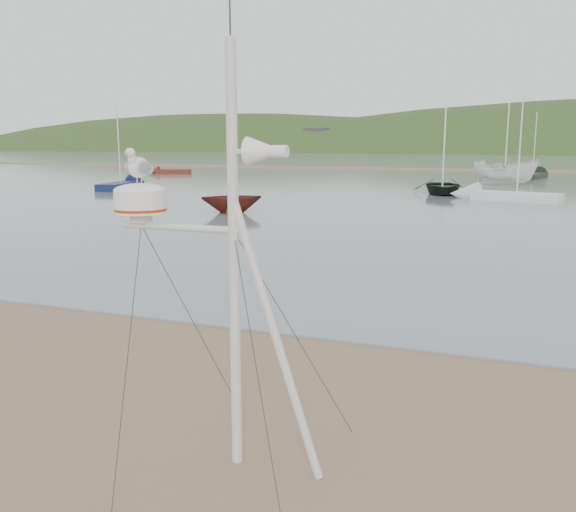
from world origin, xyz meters
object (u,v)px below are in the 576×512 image
(mast_rig, at_px, (228,348))
(boat_dark, at_px, (444,157))
(dinghy_red_far, at_px, (165,171))
(boat_white, at_px, (506,152))
(sailboat_white_near, at_px, (488,195))
(boat_red, at_px, (231,182))
(sailboat_blue_near, at_px, (130,184))
(sailboat_dark_mid, at_px, (537,175))

(mast_rig, bearing_deg, boat_dark, 93.48)
(boat_dark, xyz_separation_m, dinghy_red_far, (-30.63, 15.41, -2.12))
(boat_white, bearing_deg, boat_dark, 179.32)
(sailboat_white_near, relative_size, dinghy_red_far, 1.38)
(boat_red, distance_m, sailboat_blue_near, 18.34)
(sailboat_blue_near, bearing_deg, dinghy_red_far, 115.14)
(mast_rig, xyz_separation_m, sailboat_dark_mid, (3.92, 57.29, -0.97))
(dinghy_red_far, bearing_deg, sailboat_dark_mid, 10.41)
(boat_white, relative_size, sailboat_dark_mid, 0.76)
(mast_rig, height_order, sailboat_white_near, sailboat_white_near)
(boat_dark, relative_size, boat_red, 1.65)
(boat_white, relative_size, dinghy_red_far, 1.09)
(mast_rig, bearing_deg, sailboat_blue_near, 126.79)
(sailboat_blue_near, height_order, dinghy_red_far, sailboat_blue_near)
(boat_dark, bearing_deg, boat_white, 59.48)
(boat_red, distance_m, boat_white, 27.36)
(boat_dark, xyz_separation_m, sailboat_white_near, (3.01, -2.96, -2.11))
(mast_rig, height_order, boat_red, mast_rig)
(boat_red, xyz_separation_m, sailboat_white_near, (11.09, 11.41, -1.17))
(boat_red, height_order, dinghy_red_far, boat_red)
(boat_white, relative_size, sailboat_blue_near, 0.80)
(sailboat_dark_mid, distance_m, dinghy_red_far, 37.30)
(mast_rig, relative_size, sailboat_white_near, 0.81)
(boat_red, distance_m, dinghy_red_far, 37.37)
(boat_dark, relative_size, sailboat_dark_mid, 0.70)
(boat_dark, relative_size, dinghy_red_far, 1.00)
(boat_white, bearing_deg, sailboat_dark_mid, 5.36)
(mast_rig, relative_size, sailboat_dark_mid, 0.78)
(boat_white, bearing_deg, boat_red, 172.78)
(mast_rig, height_order, boat_white, mast_rig)
(sailboat_white_near, bearing_deg, dinghy_red_far, 151.36)
(boat_red, relative_size, sailboat_dark_mid, 0.42)
(sailboat_dark_mid, bearing_deg, mast_rig, -93.92)
(sailboat_white_near, distance_m, sailboat_blue_near, 25.16)
(mast_rig, relative_size, boat_white, 1.02)
(boat_dark, bearing_deg, dinghy_red_far, 141.23)
(boat_red, relative_size, boat_white, 0.55)
(boat_dark, bearing_deg, boat_red, -131.41)
(boat_dark, height_order, dinghy_red_far, boat_dark)
(mast_rig, bearing_deg, boat_white, 88.32)
(mast_rig, distance_m, boat_red, 23.15)
(sailboat_dark_mid, relative_size, sailboat_blue_near, 1.05)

